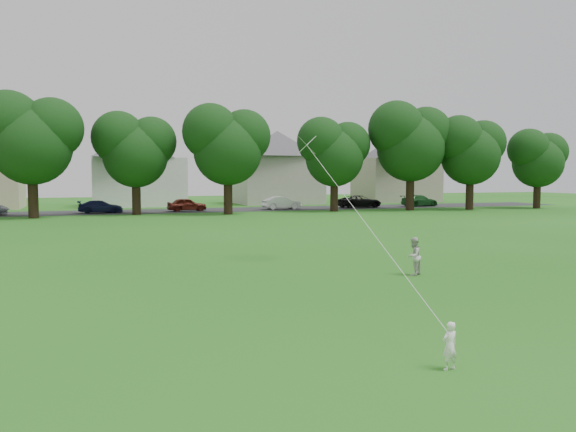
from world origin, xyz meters
name	(u,v)px	position (x,y,z in m)	size (l,w,h in m)	color
ground	(321,324)	(0.00, 0.00, 0.00)	(160.00, 160.00, 0.00)	#1F5E15
street	(147,211)	(0.00, 42.00, 0.01)	(90.00, 7.00, 0.01)	#2D2D30
toddler	(450,346)	(0.93, -3.48, 0.42)	(0.31, 0.20, 0.84)	white
older_boy	(414,256)	(5.30, 4.70, 0.64)	(0.62, 0.48, 1.28)	beige
kite	(351,203)	(2.01, 2.71, 2.56)	(1.57, 6.77, 13.16)	white
tree_row	(163,138)	(0.81, 35.82, 6.38)	(79.89, 9.05, 10.65)	black
parked_cars	(174,205)	(2.31, 41.00, 0.62)	(62.04, 2.21, 1.26)	black
house_row	(150,158)	(1.27, 52.00, 5.27)	(76.97, 13.96, 10.55)	beige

